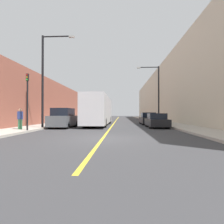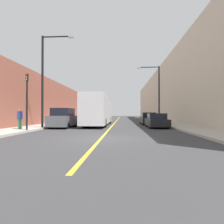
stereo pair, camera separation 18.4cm
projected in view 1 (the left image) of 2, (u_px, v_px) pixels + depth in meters
name	position (u px, v px, depth m)	size (l,w,h in m)	color
ground_plane	(103.00, 139.00, 9.99)	(200.00, 200.00, 0.00)	#38383A
sidewalk_left	(85.00, 119.00, 40.33)	(2.98, 72.00, 0.16)	#B2AA9E
sidewalk_right	(149.00, 120.00, 39.56)	(2.98, 72.00, 0.16)	#B2AA9E
building_row_left	(70.00, 106.00, 40.55)	(4.00, 72.00, 6.31)	brown
building_row_right	(165.00, 95.00, 39.42)	(4.00, 72.00, 11.24)	beige
road_center_line	(117.00, 120.00, 39.94)	(0.16, 72.00, 0.01)	gold
bus	(99.00, 110.00, 21.55)	(2.41, 11.80, 3.42)	silver
parked_suv_left	(64.00, 119.00, 17.77)	(1.94, 4.64, 1.97)	#51565B
car_right_near	(157.00, 121.00, 17.86)	(1.88, 4.22, 1.46)	black
car_right_mid	(148.00, 119.00, 23.11)	(1.87, 4.80, 1.57)	black
street_lamp_left	(45.00, 75.00, 16.11)	(3.07, 0.24, 8.49)	black
street_lamp_right	(157.00, 90.00, 23.88)	(3.07, 0.24, 7.75)	black
traffic_light	(27.00, 99.00, 13.32)	(0.16, 0.18, 4.32)	black
pedestrian	(20.00, 118.00, 14.12)	(0.37, 0.24, 1.68)	#336B47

